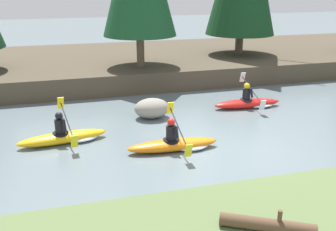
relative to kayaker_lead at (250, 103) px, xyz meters
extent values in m
plane|color=slate|center=(-2.56, -3.22, -0.20)|extent=(90.00, 90.00, 0.00)
cube|color=#4C4233|center=(-2.56, 7.65, 0.26)|extent=(44.00, 9.55, 0.92)
cylinder|color=brown|center=(-3.37, 4.62, 1.44)|extent=(0.36, 0.36, 1.44)
cylinder|color=brown|center=(2.43, 6.24, 1.27)|extent=(0.36, 0.36, 1.09)
cylinder|color=#7A664C|center=(3.15, 7.45, 3.36)|extent=(0.28, 0.28, 5.26)
ellipsoid|color=red|center=(-0.12, 0.00, -0.03)|extent=(2.72, 0.71, 0.34)
cone|color=red|center=(1.12, -0.05, -0.01)|extent=(0.36, 0.21, 0.20)
cylinder|color=black|center=(-0.17, 0.01, 0.12)|extent=(0.50, 0.50, 0.08)
cylinder|color=black|center=(-0.17, 0.01, 0.37)|extent=(0.31, 0.31, 0.42)
sphere|color=yellow|center=(-0.17, 0.01, 0.69)|extent=(0.24, 0.24, 0.23)
cylinder|color=black|center=(-0.06, 0.24, 0.45)|extent=(0.10, 0.23, 0.35)
cylinder|color=black|center=(-0.08, -0.24, 0.45)|extent=(0.10, 0.23, 0.35)
cylinder|color=black|center=(0.06, 0.00, 0.49)|extent=(0.12, 1.91, 0.65)
cube|color=white|center=(0.10, 0.95, 0.80)|extent=(0.21, 0.17, 0.41)
cube|color=white|center=(0.02, -0.95, 0.18)|extent=(0.21, 0.17, 0.41)
ellipsoid|color=white|center=(0.43, -0.02, -0.11)|extent=(1.13, 0.74, 0.18)
ellipsoid|color=orange|center=(-4.10, -3.13, -0.03)|extent=(2.71, 0.66, 0.34)
cone|color=orange|center=(-2.86, -3.16, -0.01)|extent=(0.35, 0.21, 0.20)
cylinder|color=black|center=(-4.15, -3.13, 0.12)|extent=(0.49, 0.49, 0.08)
cylinder|color=black|center=(-4.15, -3.13, 0.37)|extent=(0.31, 0.31, 0.42)
sphere|color=red|center=(-4.15, -3.13, 0.69)|extent=(0.23, 0.23, 0.23)
cylinder|color=black|center=(-4.05, -2.89, 0.45)|extent=(0.09, 0.23, 0.35)
cylinder|color=black|center=(-4.06, -3.37, 0.45)|extent=(0.09, 0.23, 0.35)
cylinder|color=black|center=(-3.92, -3.13, 0.49)|extent=(0.08, 1.91, 0.65)
cube|color=yellow|center=(-3.90, -2.18, 0.80)|extent=(0.20, 0.16, 0.41)
cube|color=yellow|center=(-3.94, -4.08, 0.18)|extent=(0.20, 0.16, 0.41)
ellipsoid|color=white|center=(-3.55, -3.14, -0.11)|extent=(1.11, 0.72, 0.18)
ellipsoid|color=yellow|center=(-7.21, -1.66, -0.03)|extent=(2.76, 0.99, 0.34)
cone|color=yellow|center=(-5.98, -1.48, -0.01)|extent=(0.38, 0.25, 0.20)
cylinder|color=black|center=(-7.26, -1.67, 0.12)|extent=(0.55, 0.55, 0.08)
cylinder|color=black|center=(-7.26, -1.67, 0.37)|extent=(0.34, 0.34, 0.42)
sphere|color=black|center=(-7.26, -1.67, 0.69)|extent=(0.26, 0.26, 0.23)
cylinder|color=black|center=(-7.19, -1.42, 0.45)|extent=(0.12, 0.24, 0.35)
cylinder|color=black|center=(-7.12, -1.89, 0.45)|extent=(0.12, 0.24, 0.35)
cylinder|color=black|center=(-7.03, -1.64, 0.49)|extent=(0.32, 1.90, 0.65)
cube|color=yellow|center=(-7.17, -0.69, 0.80)|extent=(0.22, 0.19, 0.41)
cube|color=yellow|center=(-6.89, -2.58, 0.18)|extent=(0.22, 0.19, 0.41)
ellipsoid|color=white|center=(-6.66, -1.58, -0.11)|extent=(1.19, 0.85, 0.18)
ellipsoid|color=gray|center=(-4.00, -0.13, 0.16)|extent=(1.28, 1.00, 0.72)
cylinder|color=brown|center=(-3.85, -8.11, 0.47)|extent=(1.57, 1.03, 0.24)
cylinder|color=brown|center=(-3.68, -8.20, 0.69)|extent=(0.08, 0.08, 0.20)
camera|label=1|loc=(-7.17, -13.32, 4.56)|focal=42.00mm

